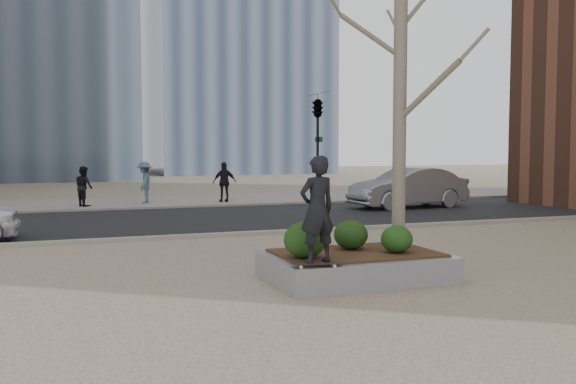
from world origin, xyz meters
name	(u,v)px	position (x,y,z in m)	size (l,w,h in m)	color
ground	(302,284)	(0.00, 0.00, 0.00)	(120.00, 120.00, 0.00)	tan
street	(184,220)	(0.00, 10.00, 0.01)	(60.00, 8.00, 0.02)	black
far_sidewalk	(151,202)	(0.00, 17.00, 0.01)	(60.00, 6.00, 0.02)	gray
planter	(356,267)	(1.00, 0.00, 0.23)	(3.00, 2.00, 0.45)	gray
planter_mulch	(356,253)	(1.00, 0.00, 0.47)	(2.70, 1.70, 0.04)	#382314
sycamore_tree	(400,62)	(2.00, 0.30, 3.79)	(2.80, 2.80, 6.60)	gray
shrub_left	(305,240)	(-0.05, -0.26, 0.78)	(0.69, 0.69, 0.59)	#133611
shrub_middle	(351,235)	(1.04, 0.28, 0.75)	(0.60, 0.60, 0.51)	black
shrub_right	(397,239)	(1.61, -0.32, 0.72)	(0.54, 0.54, 0.46)	#123811
skateboard	(317,265)	(-0.10, -0.88, 0.49)	(0.78, 0.20, 0.07)	black
skateboarder	(317,209)	(-0.10, -0.88, 1.34)	(0.60, 0.39, 1.63)	black
car_silver	(408,188)	(8.69, 11.07, 0.77)	(1.58, 4.53, 1.49)	gray
car_third	(566,184)	(17.03, 11.91, 0.71)	(1.93, 4.74, 1.37)	#52545D
pedestrian_a	(84,186)	(-2.68, 15.78, 0.79)	(0.75, 0.58, 1.54)	black
pedestrian_b	(145,182)	(-0.31, 16.46, 0.86)	(1.08, 0.62, 1.68)	#406073
pedestrian_c	(225,182)	(2.87, 15.88, 0.85)	(0.96, 0.40, 1.65)	black
traffic_light_far	(318,148)	(6.50, 14.60, 2.25)	(0.60, 2.48, 4.50)	black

